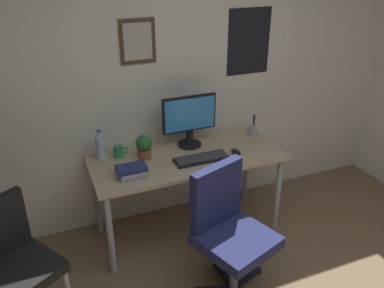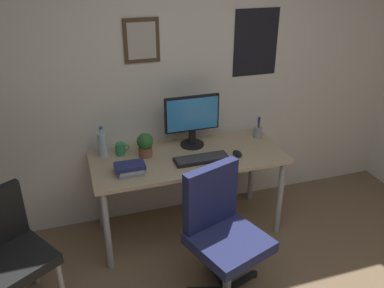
{
  "view_description": "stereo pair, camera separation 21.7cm",
  "coord_description": "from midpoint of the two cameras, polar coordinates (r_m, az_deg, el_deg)",
  "views": [
    {
      "loc": [
        -1.11,
        -0.92,
        2.23
      ],
      "look_at": [
        -0.07,
        1.64,
        0.87
      ],
      "focal_mm": 37.77,
      "sensor_mm": 36.0,
      "label": 1
    },
    {
      "loc": [
        -0.91,
        -1.0,
        2.23
      ],
      "look_at": [
        -0.07,
        1.64,
        0.87
      ],
      "focal_mm": 37.77,
      "sensor_mm": 36.0,
      "label": 2
    }
  ],
  "objects": [
    {
      "name": "coffee_mug_near",
      "position": [
        3.26,
        -12.2,
        -1.08
      ],
      "size": [
        0.12,
        0.08,
        0.1
      ],
      "color": "#2D8C59",
      "rests_on": "desk"
    },
    {
      "name": "potted_plant",
      "position": [
        3.19,
        -8.75,
        -0.28
      ],
      "size": [
        0.13,
        0.13,
        0.2
      ],
      "color": "brown",
      "rests_on": "desk"
    },
    {
      "name": "desk",
      "position": [
        3.27,
        -2.56,
        -2.97
      ],
      "size": [
        1.55,
        0.66,
        0.72
      ],
      "color": "tan",
      "rests_on": "ground_plane"
    },
    {
      "name": "water_bottle",
      "position": [
        3.23,
        -14.69,
        -0.46
      ],
      "size": [
        0.07,
        0.07,
        0.25
      ],
      "color": "silver",
      "rests_on": "desk"
    },
    {
      "name": "computer_mouse",
      "position": [
        3.26,
        4.33,
        -1.16
      ],
      "size": [
        0.06,
        0.11,
        0.04
      ],
      "color": "black",
      "rests_on": "desk"
    },
    {
      "name": "office_chair",
      "position": [
        2.78,
        2.86,
        -11.67
      ],
      "size": [
        0.59,
        0.6,
        0.95
      ],
      "color": "#1E234C",
      "rests_on": "ground_plane"
    },
    {
      "name": "wall_back",
      "position": [
        3.4,
        -4.1,
        10.18
      ],
      "size": [
        4.4,
        0.1,
        2.6
      ],
      "color": "silver",
      "rests_on": "ground_plane"
    },
    {
      "name": "side_chair",
      "position": [
        2.85,
        -26.09,
        -14.38
      ],
      "size": [
        0.58,
        0.58,
        0.88
      ],
      "color": "black",
      "rests_on": "ground_plane"
    },
    {
      "name": "pen_cup",
      "position": [
        3.58,
        6.92,
        1.99
      ],
      "size": [
        0.07,
        0.07,
        0.2
      ],
      "color": "#9EA0A5",
      "rests_on": "desk"
    },
    {
      "name": "keyboard",
      "position": [
        3.16,
        -0.66,
        -2.11
      ],
      "size": [
        0.43,
        0.15,
        0.03
      ],
      "color": "black",
      "rests_on": "desk"
    },
    {
      "name": "monitor",
      "position": [
        3.3,
        -2.26,
        3.55
      ],
      "size": [
        0.46,
        0.2,
        0.43
      ],
      "color": "black",
      "rests_on": "desk"
    },
    {
      "name": "book_stack_left",
      "position": [
        2.99,
        -10.62,
        -3.78
      ],
      "size": [
        0.22,
        0.16,
        0.08
      ],
      "color": "gray",
      "rests_on": "desk"
    }
  ]
}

